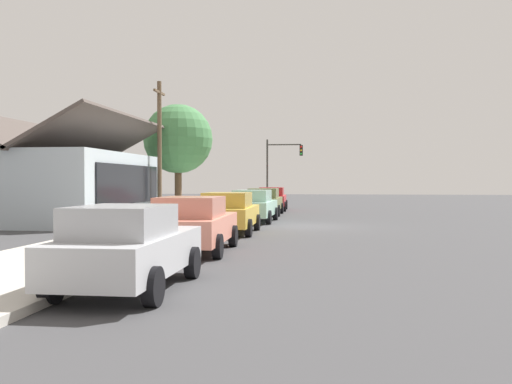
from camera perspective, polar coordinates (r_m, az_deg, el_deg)
The scene contains 13 objects.
ground_plane at distance 25.07m, azimuth 4.99°, elevation -3.52°, with size 120.00×120.00×0.00m, color #424244.
sidewalk_curb at distance 25.90m, azimuth -7.50°, elevation -3.20°, with size 60.00×4.20×0.16m, color beige.
car_silver at distance 10.70m, azimuth -12.83°, elevation -5.45°, with size 4.32×1.95×1.59m.
car_coral at distance 16.09m, azimuth -6.38°, elevation -3.22°, with size 4.56×2.15×1.59m.
car_mustard at distance 21.72m, azimuth -2.75°, elevation -2.08°, with size 4.58×2.12×1.59m.
car_seafoam at distance 27.64m, azimuth -0.26°, elevation -1.39°, with size 4.81×2.12×1.59m.
car_olive at distance 33.43m, azimuth 0.84°, elevation -0.95°, with size 4.81×2.12×1.59m.
car_cherry at distance 38.68m, azimuth 1.64°, elevation -0.66°, with size 4.90×2.15×1.59m.
storefront_building at distance 29.66m, azimuth -18.67°, elevation 0.71°, with size 11.03×6.93×5.29m.
shade_tree at distance 35.59m, azimuth -7.90°, elevation 5.31°, with size 4.31×4.31×6.81m.
traffic_light_main at distance 43.09m, azimuth 2.55°, elevation 3.08°, with size 0.37×2.79×5.20m.
utility_pole_wooden at distance 31.49m, azimuth -9.75°, elevation 4.57°, with size 1.80×0.24×7.50m.
fire_hydrant_red at distance 27.50m, azimuth -3.62°, elevation -2.07°, with size 0.22×0.22×0.71m.
Camera 1 is at (-24.97, -0.97, 2.04)m, focal length 39.49 mm.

